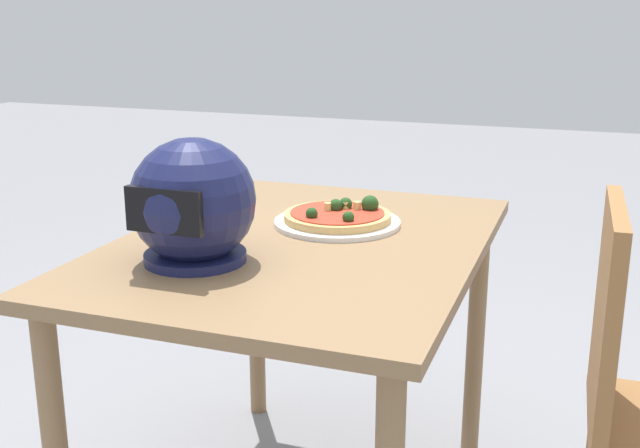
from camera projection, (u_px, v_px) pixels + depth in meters
dining_table at (302, 279)px, 1.81m from camera, size 0.80×1.08×0.75m
pizza_plate at (337, 223)px, 1.91m from camera, size 0.31×0.31×0.01m
pizza at (339, 215)px, 1.90m from camera, size 0.26×0.26×0.06m
motorcycle_helmet at (193, 204)px, 1.60m from camera, size 0.26×0.26×0.26m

